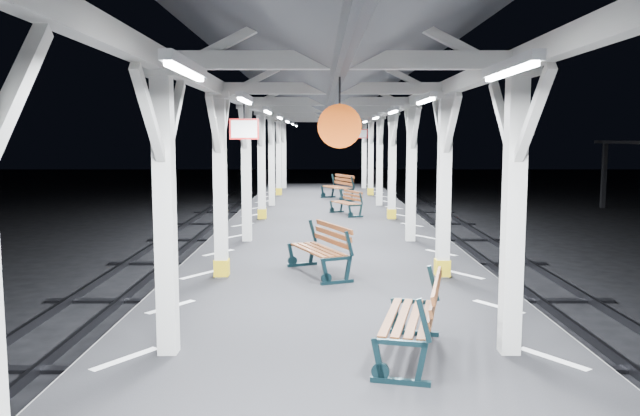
{
  "coord_description": "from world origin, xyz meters",
  "views": [
    {
      "loc": [
        -0.23,
        -9.09,
        3.52
      ],
      "look_at": [
        -0.22,
        2.58,
        2.2
      ],
      "focal_mm": 35.0,
      "sensor_mm": 36.0,
      "label": 1
    }
  ],
  "objects_px": {
    "bench_far": "(348,202)",
    "bench_near": "(417,316)",
    "bench_extra": "(340,186)",
    "bench_mid": "(323,248)"
  },
  "relations": [
    {
      "from": "bench_mid",
      "to": "bench_far",
      "type": "xyz_separation_m",
      "value": [
        0.87,
        8.92,
        -0.07
      ]
    },
    {
      "from": "bench_mid",
      "to": "bench_far",
      "type": "distance_m",
      "value": 8.96
    },
    {
      "from": "bench_near",
      "to": "bench_mid",
      "type": "height_order",
      "value": "bench_near"
    },
    {
      "from": "bench_far",
      "to": "bench_near",
      "type": "bearing_deg",
      "value": -112.71
    },
    {
      "from": "bench_near",
      "to": "bench_extra",
      "type": "relative_size",
      "value": 0.92
    },
    {
      "from": "bench_mid",
      "to": "bench_far",
      "type": "height_order",
      "value": "bench_mid"
    },
    {
      "from": "bench_near",
      "to": "bench_far",
      "type": "height_order",
      "value": "bench_near"
    },
    {
      "from": "bench_extra",
      "to": "bench_near",
      "type": "bearing_deg",
      "value": -112.87
    },
    {
      "from": "bench_near",
      "to": "bench_far",
      "type": "xyz_separation_m",
      "value": [
        -0.18,
        13.35,
        -0.07
      ]
    },
    {
      "from": "bench_far",
      "to": "bench_extra",
      "type": "bearing_deg",
      "value": 67.91
    }
  ]
}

